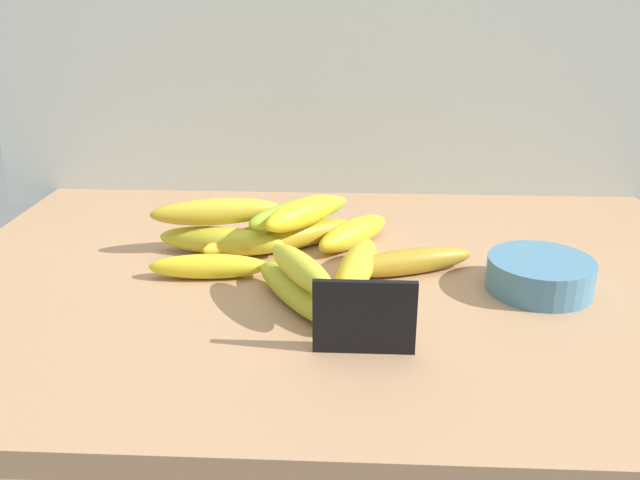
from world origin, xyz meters
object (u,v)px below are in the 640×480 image
Objects in this scene: banana_3 at (298,236)px; banana_5 at (357,268)px; fruit_bowl at (540,275)px; banana_7 at (296,292)px; banana_2 at (256,235)px; banana_0 at (353,233)px; banana_11 at (302,269)px; banana_1 at (221,241)px; banana_8 at (300,212)px; banana_9 at (303,213)px; chalkboard_sign at (364,320)px; banana_10 at (216,212)px; banana_4 at (408,262)px; banana_6 at (209,266)px.

banana_3 is 1.07× the size of banana_5.
fruit_bowl is 0.75× the size of banana_5.
banana_5 is at bearing 44.66° from banana_7.
banana_2 is at bearing 160.48° from fruit_bowl.
banana_0 is 22.84cm from banana_11.
banana_8 is (11.30, 2.99, 3.62)cm from banana_1.
banana_9 reaches higher than banana_11.
banana_1 is at bearing -163.96° from banana_3.
banana_5 is 10.40cm from banana_7.
banana_0 is 14.75cm from banana_2.
banana_9 is at bearing 9.95° from banana_1.
banana_1 reaches higher than banana_3.
banana_5 is 11.38cm from banana_11.
banana_10 is (-21.26, 28.05, 2.28)cm from chalkboard_sign.
banana_2 is 1.00× the size of banana_4.
banana_6 is (-19.42, -12.65, -0.39)cm from banana_0.
banana_11 is at bearing -105.87° from banana_0.
banana_4 is 1.26× the size of banana_11.
fruit_bowl is at bearing 13.85° from banana_11.
banana_11 is (8.57, -21.21, 3.99)cm from banana_2.
banana_5 is 0.96× the size of banana_7.
banana_7 is (-14.40, -10.47, 0.15)cm from banana_4.
banana_1 is (-43.36, 10.09, -0.07)cm from fruit_bowl.
banana_6 is 14.71cm from banana_7.
banana_2 is 7.90cm from banana_8.
banana_7 is 19.65cm from banana_8.
banana_0 is 21.57cm from banana_7.
banana_10 is at bearing -172.02° from banana_0.
banana_1 is at bearing 127.22° from banana_7.
banana_3 is at bearing 150.86° from banana_8.
chalkboard_sign is at bearing -52.84° from banana_10.
banana_7 is 1.23× the size of banana_9.
banana_4 is at bearing -29.61° from banana_3.
banana_9 is (-7.40, -2.07, 3.79)cm from banana_0.
banana_1 is (-20.49, 26.70, -1.77)cm from chalkboard_sign.
banana_7 is (-8.13, 10.43, -1.92)cm from chalkboard_sign.
banana_0 is at bearing 12.15° from banana_1.
banana_4 is at bearing -14.55° from banana_10.
chalkboard_sign is 21.92cm from banana_4.
banana_5 is (-7.00, -3.16, 0.38)cm from banana_4.
banana_9 is at bearing 3.36° from banana_10.
banana_4 is (26.76, -5.80, -0.30)cm from banana_1.
fruit_bowl is 23.63cm from banana_5.
fruit_bowl is 0.70× the size of banana_3.
banana_11 is (-6.63, -8.58, 3.46)cm from banana_5.
banana_3 is 1.09× the size of banana_8.
banana_4 is at bearing -12.23° from banana_1.
banana_6 is at bearing -138.65° from banana_9.
banana_3 is at bearing 150.39° from banana_4.
chalkboard_sign is 11.88cm from banana_11.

